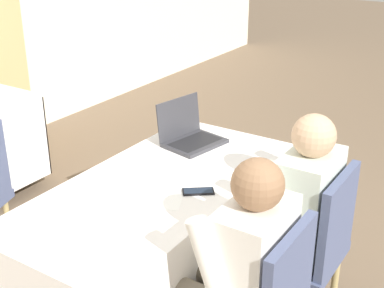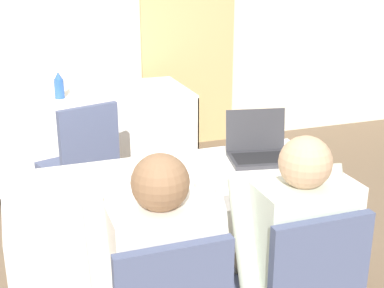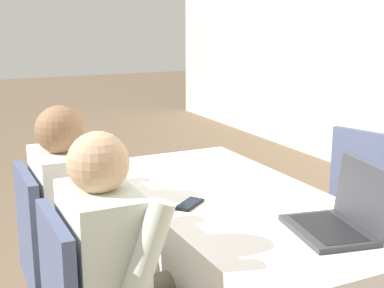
# 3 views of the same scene
# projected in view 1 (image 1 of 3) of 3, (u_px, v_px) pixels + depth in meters

# --- Properties ---
(conference_table_near) EXTENTS (1.61, 0.77, 0.76)m
(conference_table_near) POSITION_uv_depth(u_px,v_px,m) (159.00, 216.00, 2.68)
(conference_table_near) COLOR white
(conference_table_near) RESTS_ON ground_plane
(laptop) EXTENTS (0.37, 0.32, 0.25)m
(laptop) POSITION_uv_depth(u_px,v_px,m) (190.00, 135.00, 3.03)
(laptop) COLOR #333338
(laptop) RESTS_ON conference_table_near
(cell_phone) EXTENTS (0.14, 0.16, 0.01)m
(cell_phone) POSITION_uv_depth(u_px,v_px,m) (198.00, 191.00, 2.50)
(cell_phone) COLOR black
(cell_phone) RESTS_ON conference_table_near
(paper_beside_laptop) EXTENTS (0.32, 0.36, 0.00)m
(paper_beside_laptop) POSITION_uv_depth(u_px,v_px,m) (150.00, 197.00, 2.46)
(paper_beside_laptop) COLOR white
(paper_beside_laptop) RESTS_ON conference_table_near
(chair_near_right) EXTENTS (0.44, 0.44, 0.90)m
(chair_near_right) POSITION_uv_depth(u_px,v_px,m) (309.00, 245.00, 2.57)
(chair_near_right) COLOR tan
(chair_near_right) RESTS_ON ground_plane
(person_checkered_shirt) EXTENTS (0.50, 0.52, 1.16)m
(person_checkered_shirt) POSITION_uv_depth(u_px,v_px,m) (236.00, 269.00, 2.13)
(person_checkered_shirt) COLOR #665B4C
(person_checkered_shirt) RESTS_ON ground_plane
(person_white_shirt) EXTENTS (0.50, 0.52, 1.16)m
(person_white_shirt) POSITION_uv_depth(u_px,v_px,m) (291.00, 210.00, 2.56)
(person_white_shirt) COLOR #665B4C
(person_white_shirt) RESTS_ON ground_plane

